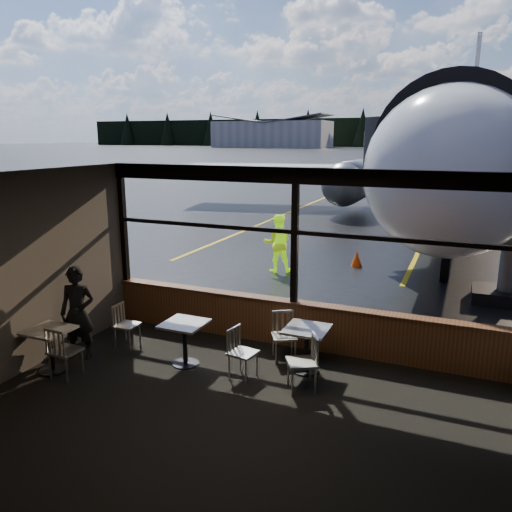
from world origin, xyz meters
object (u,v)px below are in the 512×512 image
Objects in this scene: chair_left_s at (65,351)px; cafe_table_left at (51,350)px; passenger at (78,313)px; cone_wing at (295,203)px; jet_bridge at (495,196)px; chair_near_n at (284,337)px; ground_crew at (278,243)px; airliner at (470,98)px; cafe_table_near at (306,350)px; chair_near_e at (302,363)px; cone_nose at (357,259)px; cafe_table_mid at (185,344)px; chair_near_w at (243,353)px; chair_mid_w at (127,326)px.

cafe_table_left is at bearing 171.05° from chair_left_s.
passenger reaches higher than chair_left_s.
cone_wing is at bearing 97.21° from cafe_table_left.
jet_bridge is 7.42m from chair_near_n.
ground_crew is (-2.32, 5.84, 0.43)m from chair_near_n.
airliner is 21.94× the size of passenger.
ground_crew is at bearing -176.71° from jet_bridge.
cafe_table_near is 1.43× the size of cone_wing.
ground_crew reaches higher than cafe_table_near.
chair_near_n is (-0.65, 0.98, -0.03)m from chair_near_e.
cafe_table_left is at bearing -109.97° from cone_nose.
chair_left_s is 0.89m from passenger.
chair_near_n is 0.52× the size of passenger.
airliner reaches higher than cone_wing.
airliner reaches higher than cafe_table_left.
chair_near_n reaches higher than cafe_table_mid.
cafe_table_near is at bearing -4.82° from passenger.
cafe_table_near is 0.90× the size of chair_near_n.
airliner is at bearing 84.10° from cafe_table_near.
cafe_table_near is at bearing 134.56° from chair_near_w.
chair_left_s reaches higher than cafe_table_near.
cone_wing is (-5.94, 20.50, -0.16)m from chair_near_w.
chair_near_n is 0.95× the size of chair_left_s.
chair_near_e is at bearing -94.90° from airliner.
chair_near_w is (-3.95, -7.11, -2.11)m from jet_bridge.
chair_near_n is at bearing 166.24° from chair_near_w.
cone_nose is at bearing -102.29° from airliner.
chair_mid_w is (-6.59, -6.81, -2.12)m from jet_bridge.
cafe_table_mid is 1.02× the size of cafe_table_left.
passenger is at bearing -7.41° from chair_near_n.
jet_bridge reaches higher than cafe_table_mid.
chair_near_w is 1.77× the size of cone_nose.
chair_left_s reaches higher than cone_wing.
passenger reaches higher than cone_wing.
cone_wing is at bearing -10.55° from chair_near_e.
chair_near_e is 4.03m from chair_left_s.
chair_near_w is 0.93× the size of chair_left_s.
chair_near_n is (3.62, 2.04, 0.06)m from cafe_table_left.
cafe_table_near is 1.13m from chair_near_w.
chair_near_w is at bearing -119.06° from jet_bridge.
cafe_table_mid is (-2.10, -0.59, -0.00)m from cafe_table_near.
cafe_table_left is 4.15m from chair_near_n.
jet_bridge is 14.36× the size of cafe_table_near.
cafe_table_left is at bearing 0.49° from chair_near_n.
chair_near_w is at bearing -97.82° from airliner.
cafe_table_left is at bearing -116.48° from passenger.
chair_left_s is 9.97m from cone_nose.
jet_bridge reaches higher than cafe_table_near.
passenger is at bearing 66.24° from chair_near_e.
cone_nose is 13.64m from cone_wing.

